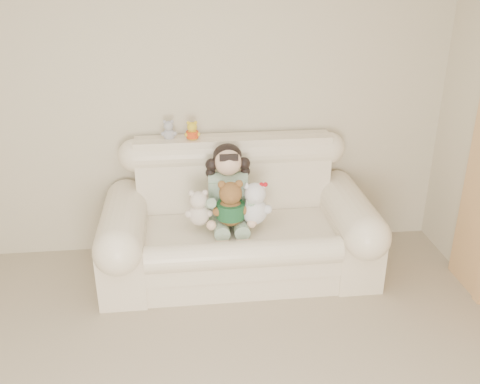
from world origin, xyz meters
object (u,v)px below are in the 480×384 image
sofa (239,215)px  white_cat (255,199)px  seated_child (228,184)px  cream_teddy (199,204)px  brown_teddy (230,199)px

sofa → white_cat: 0.25m
seated_child → cream_teddy: size_ratio=1.95×
white_cat → cream_teddy: white_cat is taller
seated_child → white_cat: size_ratio=1.60×
cream_teddy → sofa: bearing=31.1°
cream_teddy → seated_child: bearing=50.3°
seated_child → brown_teddy: seated_child is taller
seated_child → white_cat: bearing=-44.3°
sofa → white_cat: (0.11, -0.12, 0.18)m
sofa → cream_teddy: 0.36m
white_cat → seated_child: bearing=114.7°
white_cat → cream_teddy: bearing=159.9°
sofa → cream_teddy: bearing=-162.2°
seated_child → white_cat: seated_child is taller
white_cat → cream_teddy: (-0.42, 0.03, -0.04)m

